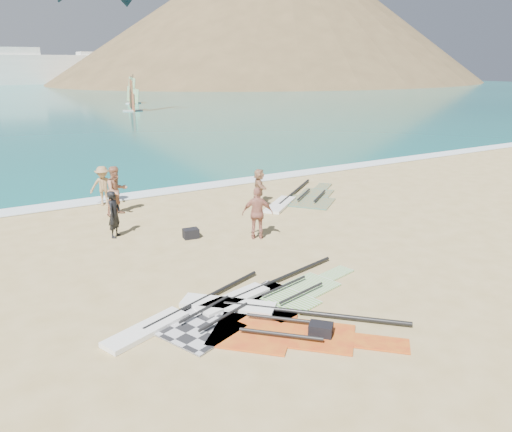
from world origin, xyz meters
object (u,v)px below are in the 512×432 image
rig_green (272,294)px  beachgoer_right (259,187)px  person_wetsuit (114,214)px  gear_bag_far (321,330)px  rig_orange (299,199)px  rig_grey (191,319)px  beachgoer_mid (103,186)px  beachgoer_left (117,191)px  rig_red (268,320)px  beachgoer_back (258,213)px  gear_bag_near (191,233)px

rig_green → beachgoer_right: beachgoer_right is taller
person_wetsuit → beachgoer_right: (6.49, 1.03, -0.05)m
rig_green → gear_bag_far: 2.30m
rig_orange → rig_green: bearing=-168.8°
rig_grey → beachgoer_mid: 11.20m
person_wetsuit → beachgoer_left: 2.76m
rig_red → beachgoer_left: (-0.49, 10.41, 0.93)m
beachgoer_mid → beachgoer_back: (3.40, -7.01, 0.06)m
rig_red → gear_bag_near: bearing=126.7°
gear_bag_far → person_wetsuit: (-1.99, 8.97, 0.67)m
rig_grey → beachgoer_back: size_ratio=2.80×
beachgoer_right → rig_grey: bearing=163.1°
rig_grey → rig_red: 1.81m
rig_orange → beachgoer_back: beachgoer_back is taller
rig_green → beachgoer_mid: beachgoer_mid is taller
rig_red → rig_orange: bearing=94.7°
beachgoer_mid → gear_bag_near: bearing=-58.2°
rig_red → rig_green: bearing=97.7°
gear_bag_far → rig_green: bearing=85.5°
rig_orange → person_wetsuit: bearing=145.6°
gear_bag_far → beachgoer_back: bearing=71.0°
beachgoer_right → gear_bag_near: bearing=143.7°
rig_grey → rig_green: 2.37m
gear_bag_far → beachgoer_right: beachgoer_right is taller
gear_bag_near → rig_red: bearing=-97.7°
beachgoer_back → gear_bag_far: bearing=100.7°
rig_red → beachgoer_right: beachgoer_right is taller
person_wetsuit → beachgoer_back: (4.14, -2.71, 0.08)m
beachgoer_left → beachgoer_back: bearing=-74.8°
rig_green → rig_red: bearing=-140.2°
gear_bag_near → gear_bag_far: size_ratio=1.01×
beachgoer_right → beachgoer_left: bearing=97.7°
beachgoer_left → rig_grey: bearing=-112.9°
beachgoer_mid → beachgoer_back: beachgoer_back is taller
rig_grey → beachgoer_right: beachgoer_right is taller
gear_bag_near → beachgoer_right: 5.01m
rig_red → rig_grey: bearing=-167.6°
rig_green → gear_bag_far: bearing=-108.0°
beachgoer_left → beachgoer_right: beachgoer_left is taller
gear_bag_far → beachgoer_mid: (-1.24, 13.26, 0.69)m
rig_orange → gear_bag_far: gear_bag_far is taller
person_wetsuit → beachgoer_back: 4.95m
rig_orange → beachgoer_right: size_ratio=3.63×
rig_orange → gear_bag_far: 11.52m
beachgoer_back → beachgoer_right: size_ratio=1.17×
rig_orange → gear_bag_near: 6.50m
gear_bag_near → beachgoer_right: bearing=30.3°
person_wetsuit → beachgoer_left: bearing=23.7°
beachgoer_mid → beachgoer_back: size_ratio=0.93×
beachgoer_left → beachgoer_back: size_ratio=1.08×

